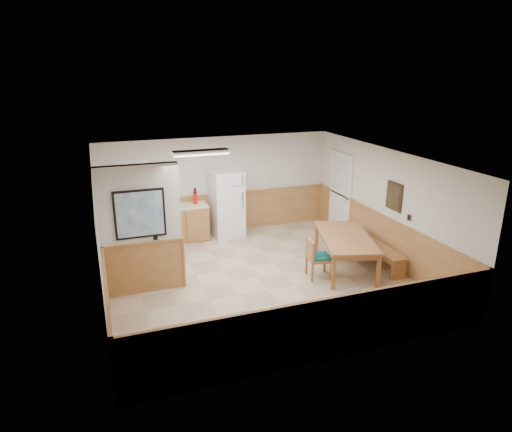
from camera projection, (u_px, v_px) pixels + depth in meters
name	position (u px, v px, depth m)	size (l,w,h in m)	color
ground	(258.00, 278.00, 9.44)	(6.00, 6.00, 0.00)	#C5AF8D
ceiling	(258.00, 158.00, 8.66)	(6.00, 6.00, 0.02)	silver
back_wall	(218.00, 185.00, 11.74)	(6.00, 0.02, 2.50)	silver
right_wall	(386.00, 206.00, 10.02)	(0.02, 6.00, 2.50)	silver
left_wall	(99.00, 239.00, 8.09)	(0.02, 6.00, 2.50)	silver
wainscot_back	(219.00, 213.00, 11.95)	(6.00, 0.04, 1.00)	#B18846
wainscot_right	(382.00, 238.00, 10.24)	(0.04, 6.00, 1.00)	#B18846
wainscot_left	(104.00, 277.00, 8.33)	(0.04, 6.00, 1.00)	#B18846
partition_wall	(141.00, 231.00, 8.51)	(1.50, 0.20, 2.50)	silver
kitchen_counter	(175.00, 223.00, 11.31)	(2.20, 0.61, 1.00)	#AA743C
exterior_door	(340.00, 193.00, 11.77)	(0.07, 1.02, 2.15)	white
kitchen_window	(133.00, 181.00, 10.95)	(0.80, 0.04, 1.00)	white
wall_painting	(394.00, 196.00, 9.64)	(0.04, 0.50, 0.60)	#352215
fluorescent_fixture	(201.00, 152.00, 9.59)	(1.20, 0.30, 0.09)	white
refrigerator	(227.00, 204.00, 11.57)	(0.79, 0.74, 1.70)	white
dining_table	(346.00, 240.00, 9.66)	(1.54, 2.21, 0.75)	#AA643E
dining_bench	(379.00, 251.00, 9.93)	(0.42, 1.60, 0.45)	#AA643E
dining_chair	(315.00, 255.00, 9.30)	(0.70, 0.53, 0.85)	#AA643E
fire_extinguisher	(195.00, 197.00, 11.33)	(0.10, 0.10, 0.41)	#BA1409
soap_bottle	(137.00, 206.00, 10.84)	(0.06, 0.06, 0.20)	green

